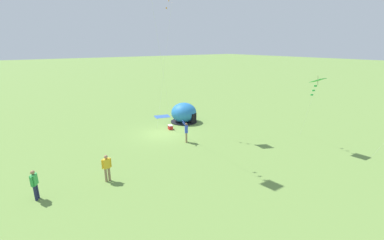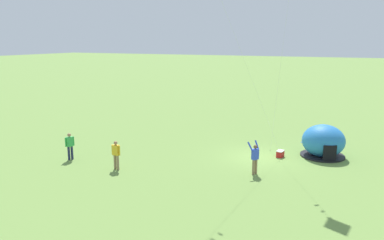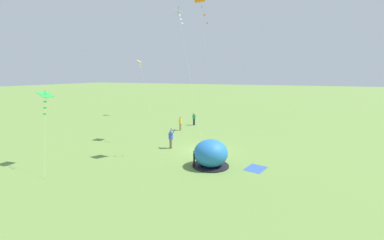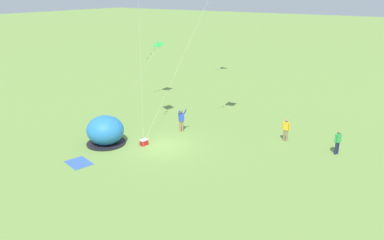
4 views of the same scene
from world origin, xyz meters
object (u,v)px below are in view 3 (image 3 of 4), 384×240
person_far_back (180,123)px  kite_yellow (140,64)px  kite_green (45,98)px  kite_white (179,14)px  popup_tent (211,154)px  person_flying_kite (171,138)px  cooler_box (206,153)px  kite_orange (200,3)px  person_with_toddler (194,118)px

person_far_back → kite_yellow: kite_yellow is taller
kite_green → kite_white: bearing=-28.8°
popup_tent → person_flying_kite: size_ratio=1.49×
kite_yellow → cooler_box: bearing=-132.9°
person_flying_kite → kite_green: (-7.54, 6.64, 4.24)m
cooler_box → kite_white: size_ratio=0.04×
cooler_box → person_flying_kite: person_flying_kite is taller
kite_yellow → kite_orange: (-16.76, -17.23, 3.79)m
person_with_toddler → cooler_box: bearing=-153.1°
person_with_toddler → kite_yellow: size_ratio=0.18×
person_with_toddler → person_far_back: same height
kite_yellow → kite_white: size_ratio=0.69×
popup_tent → kite_white: kite_white is taller
cooler_box → kite_white: kite_white is taller
kite_green → cooler_box: bearing=-56.6°
person_flying_kite → person_far_back: size_ratio=1.10×
person_far_back → kite_white: bearing=-154.8°
person_flying_kite → kite_white: kite_white is taller
kite_white → kite_green: kite_white is taller
kite_orange → person_flying_kite: bearing=73.4°
person_with_toddler → kite_white: size_ratio=0.13×
kite_orange → kite_yellow: bearing=45.8°
person_flying_kite → person_far_back: 7.99m
kite_white → cooler_box: bearing=-132.5°
person_flying_kite → cooler_box: bearing=-100.2°
person_flying_kite → kite_white: (3.36, 0.63, 11.85)m
person_far_back → kite_orange: (-8.53, -5.87, 11.53)m
cooler_box → person_far_back: (8.23, 6.37, 0.74)m
kite_orange → kite_green: bearing=123.5°
person_far_back → kite_yellow: (8.23, 11.36, 7.74)m
person_with_toddler → kite_orange: size_ratio=0.13×
cooler_box → person_flying_kite: size_ratio=0.31×
kite_yellow → kite_green: (-23.32, -7.32, -3.46)m
popup_tent → kite_orange: 11.83m
cooler_box → kite_yellow: (16.46, 17.73, 8.48)m
cooler_box → kite_white: 13.97m
person_flying_kite → kite_white: size_ratio=0.14×
kite_yellow → kite_white: kite_white is taller
kite_yellow → kite_white: 18.68m
person_flying_kite → person_with_toddler: person_flying_kite is taller
popup_tent → kite_orange: size_ratio=0.21×
cooler_box → kite_green: size_ratio=0.10×
person_flying_kite → kite_white: 12.33m
kite_yellow → kite_green: kite_yellow is taller
popup_tent → kite_orange: bearing=39.6°
kite_white → kite_green: 14.59m
popup_tent → person_with_toddler: popup_tent is taller
person_flying_kite → kite_orange: kite_orange is taller
popup_tent → kite_white: (6.51, 5.70, 11.85)m
popup_tent → cooler_box: (2.47, 1.30, -0.78)m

